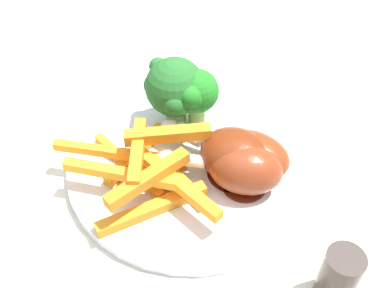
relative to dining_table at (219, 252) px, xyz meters
name	(u,v)px	position (x,y,z in m)	size (l,w,h in m)	color
dining_table	(219,252)	(0.00, 0.00, 0.00)	(1.02, 0.81, 0.70)	silver
dinner_plate	(192,162)	(0.04, 0.03, 0.11)	(0.25, 0.25, 0.01)	silver
broccoli_floret_front	(177,89)	(0.09, 0.04, 0.16)	(0.07, 0.07, 0.08)	#7AA44E
broccoli_floret_middle	(194,93)	(0.08, 0.02, 0.16)	(0.05, 0.05, 0.07)	#8BB74C
carrot_fries_pile	(147,170)	(0.01, 0.07, 0.14)	(0.14, 0.15, 0.05)	orange
chicken_drumstick_near	(232,155)	(0.02, -0.01, 0.14)	(0.10, 0.12, 0.05)	#50190A
chicken_drumstick_far	(240,165)	(0.01, -0.01, 0.14)	(0.06, 0.12, 0.05)	#5C1F0F
chicken_drumstick_extra	(247,153)	(0.02, -0.02, 0.14)	(0.09, 0.12, 0.04)	#5E1E0E
pepper_shaker	(339,277)	(-0.11, -0.08, 0.13)	(0.03, 0.03, 0.05)	#423833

